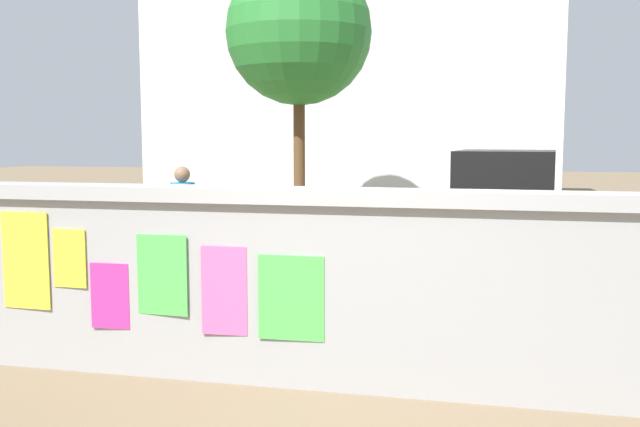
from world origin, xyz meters
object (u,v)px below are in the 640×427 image
at_px(motorcycle, 153,272).
at_px(tree_roadside, 299,32).
at_px(person_bystander, 183,212).
at_px(auto_rickshaw_truck, 428,221).
at_px(bicycle_near, 227,241).

bearing_deg(motorcycle, tree_roadside, 90.76).
relative_size(motorcycle, person_bystander, 1.17).
xyz_separation_m(auto_rickshaw_truck, person_bystander, (-3.32, -0.42, 0.09)).
height_order(bicycle_near, tree_roadside, tree_roadside).
height_order(auto_rickshaw_truck, tree_roadside, tree_roadside).
height_order(auto_rickshaw_truck, bicycle_near, auto_rickshaw_truck).
relative_size(motorcycle, tree_roadside, 0.33).
relative_size(motorcycle, bicycle_near, 1.12).
distance_m(auto_rickshaw_truck, person_bystander, 3.35).
relative_size(auto_rickshaw_truck, bicycle_near, 2.20).
relative_size(auto_rickshaw_truck, person_bystander, 2.30).
distance_m(person_bystander, tree_roadside, 6.39).
bearing_deg(auto_rickshaw_truck, motorcycle, -146.04).
height_order(auto_rickshaw_truck, motorcycle, auto_rickshaw_truck).
height_order(motorcycle, bicycle_near, bicycle_near).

